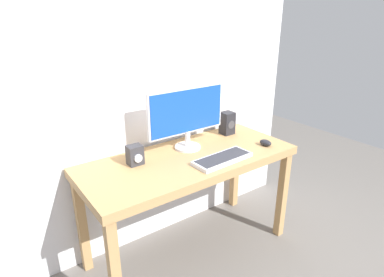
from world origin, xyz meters
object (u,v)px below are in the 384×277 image
(speaker_right, at_px, (227,123))
(keyboard_primary, at_px, (223,159))
(desk, at_px, (189,168))
(mouse, at_px, (265,143))
(monitor, at_px, (187,115))
(audio_controller, at_px, (135,155))

(speaker_right, bearing_deg, keyboard_primary, -134.75)
(desk, xyz_separation_m, mouse, (0.53, -0.16, 0.10))
(monitor, distance_m, speaker_right, 0.43)
(desk, height_order, mouse, mouse)
(monitor, xyz_separation_m, mouse, (0.46, -0.29, -0.21))
(mouse, bearing_deg, desk, 158.77)
(mouse, distance_m, audio_controller, 0.90)
(keyboard_primary, bearing_deg, speaker_right, 45.25)
(desk, height_order, keyboard_primary, keyboard_primary)
(desk, height_order, monitor, monitor)
(audio_controller, bearing_deg, desk, -17.31)
(keyboard_primary, relative_size, mouse, 4.47)
(speaker_right, xyz_separation_m, audio_controller, (-0.80, -0.07, -0.02))
(desk, distance_m, mouse, 0.57)
(keyboard_primary, bearing_deg, audio_controller, 149.35)
(desk, relative_size, mouse, 15.66)
(monitor, relative_size, keyboard_primary, 1.43)
(monitor, bearing_deg, audio_controller, -176.44)
(keyboard_primary, xyz_separation_m, audio_controller, (-0.46, 0.27, 0.05))
(desk, xyz_separation_m, keyboard_primary, (0.13, -0.17, 0.10))
(keyboard_primary, bearing_deg, desk, 127.73)
(monitor, bearing_deg, speaker_right, 6.34)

